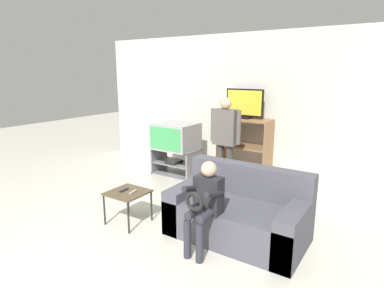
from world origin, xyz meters
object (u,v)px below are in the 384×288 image
television_flat (244,104)px  media_shelf (244,149)px  snack_table (128,195)px  remote_control_white (133,192)px  person_seated_child (205,200)px  person_standing_adult (225,135)px  television_main (175,136)px  couch (239,214)px  remote_control_black (124,190)px  tv_stand (176,162)px

television_flat → media_shelf: bearing=-33.6°
snack_table → remote_control_white: remote_control_white is taller
media_shelf → person_seated_child: size_ratio=1.11×
person_standing_adult → person_seated_child: person_standing_adult is taller
television_flat → person_seated_child: (0.69, -2.46, -0.77)m
snack_table → television_main: bearing=108.9°
remote_control_white → television_main: bearing=102.1°
media_shelf → remote_control_white: size_ratio=7.74×
snack_table → couch: 1.42m
media_shelf → remote_control_black: size_ratio=7.74×
tv_stand → media_shelf: 1.32m
television_main → person_standing_adult: person_standing_adult is taller
television_flat → person_standing_adult: size_ratio=0.45×
television_flat → couch: 2.39m
snack_table → remote_control_black: (-0.06, 0.00, 0.06)m
snack_table → person_standing_adult: size_ratio=0.31×
remote_control_black → tv_stand: bearing=104.8°
television_main → remote_control_black: 2.06m
remote_control_white → couch: couch is taller
tv_stand → couch: bearing=-36.2°
remote_control_black → remote_control_white: bearing=4.5°
tv_stand → person_seated_child: bearing=-46.9°
couch → media_shelf: bearing=113.1°
couch → person_seated_child: person_seated_child is taller
tv_stand → television_main: 0.50m
snack_table → remote_control_white: (0.08, 0.02, 0.06)m
media_shelf → television_flat: size_ratio=1.62×
media_shelf → remote_control_black: media_shelf is taller
television_flat → remote_control_black: 2.66m
tv_stand → couch: couch is taller
snack_table → person_seated_child: size_ratio=0.47×
television_flat → snack_table: size_ratio=1.46×
media_shelf → remote_control_black: (-0.58, -2.41, -0.14)m
remote_control_white → media_shelf: bearing=70.5°
television_flat → snack_table: bearing=-101.2°
snack_table → remote_control_black: bearing=178.7°
snack_table → person_standing_adult: (0.46, 1.78, 0.54)m
person_standing_adult → person_seated_child: 1.96m
tv_stand → person_seated_child: size_ratio=0.85×
television_main → couch: (2.00, -1.46, -0.47)m
media_shelf → remote_control_white: (-0.43, -2.39, -0.14)m
couch → remote_control_black: bearing=-161.2°
media_shelf → couch: bearing=-66.9°
remote_control_white → person_seated_child: (1.09, -0.04, 0.16)m
tv_stand → media_shelf: (1.19, 0.46, 0.32)m
television_main → snack_table: (0.67, -1.94, -0.38)m
media_shelf → television_main: bearing=-158.3°
television_flat → snack_table: (-0.48, -2.43, -0.99)m
remote_control_black → couch: (1.40, 0.48, -0.15)m
remote_control_black → person_standing_adult: size_ratio=0.09×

